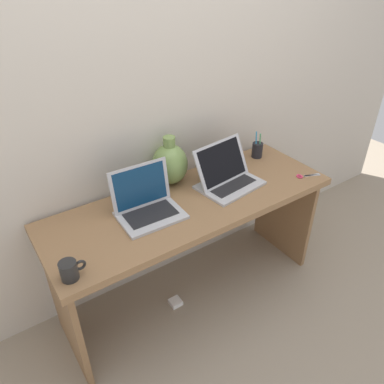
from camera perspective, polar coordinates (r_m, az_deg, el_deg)
ground_plane at (r=2.47m, az=-0.00°, el=-14.91°), size 6.00×6.00×0.00m
back_wall at (r=2.03m, az=-5.26°, el=14.64°), size 4.40×0.04×2.40m
desk at (r=2.08m, az=-0.00°, el=-4.45°), size 1.61×0.56×0.71m
laptop_left at (r=1.89m, az=-7.07°, el=-1.47°), size 0.32×0.25×0.24m
laptop_right at (r=2.11m, az=5.23°, el=2.69°), size 0.38×0.29×0.23m
green_vase at (r=2.10m, az=-3.39°, el=4.36°), size 0.20×0.20×0.28m
coffee_mug at (r=1.61m, az=-18.24°, el=-11.31°), size 0.11×0.07×0.08m
pen_cup at (r=2.44m, az=9.96°, el=6.38°), size 0.07×0.07×0.17m
scissors at (r=2.30m, az=16.77°, el=2.38°), size 0.14×0.08×0.01m
power_brick at (r=2.40m, az=-2.55°, el=-16.49°), size 0.07×0.07×0.03m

